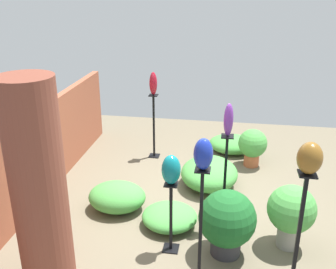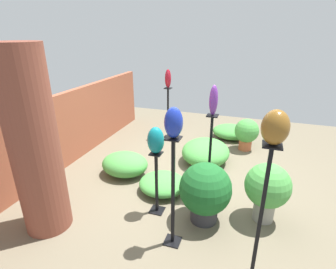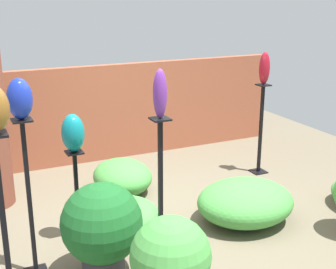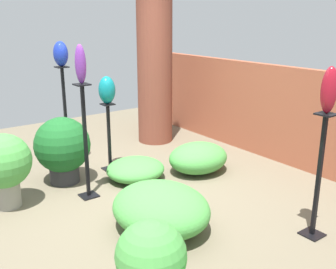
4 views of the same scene
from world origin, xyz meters
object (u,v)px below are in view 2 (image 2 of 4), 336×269
at_px(pedestal_teal, 157,186).
at_px(potted_plant_back_center, 205,191).
at_px(pedestal_cobalt, 173,198).
at_px(potted_plant_mid_right, 267,188).
at_px(pedestal_ruby, 168,116).
at_px(art_vase_bronze, 275,127).
at_px(art_vase_cobalt, 174,123).
at_px(art_vase_violet, 214,100).
at_px(brick_pillar, 34,145).
at_px(potted_plant_front_left, 247,132).
at_px(pedestal_bronze, 259,227).
at_px(art_vase_ruby, 168,79).
at_px(art_vase_teal, 156,140).
at_px(pedestal_violet, 209,161).

height_order(pedestal_teal, potted_plant_back_center, pedestal_teal).
height_order(pedestal_cobalt, potted_plant_mid_right, pedestal_cobalt).
height_order(pedestal_teal, pedestal_ruby, pedestal_ruby).
relative_size(potted_plant_mid_right, potted_plant_back_center, 0.99).
distance_m(art_vase_bronze, potted_plant_back_center, 1.66).
bearing_deg(art_vase_cobalt, art_vase_violet, -11.39).
xyz_separation_m(brick_pillar, potted_plant_front_left, (3.36, -2.36, -0.78)).
distance_m(pedestal_bronze, art_vase_ruby, 4.16).
relative_size(pedestal_ruby, potted_plant_mid_right, 1.45).
relative_size(art_vase_bronze, art_vase_ruby, 0.71).
distance_m(art_vase_bronze, art_vase_teal, 1.68).
bearing_deg(brick_pillar, pedestal_teal, -60.15).
distance_m(art_vase_ruby, potted_plant_mid_right, 3.41).
xyz_separation_m(art_vase_violet, potted_plant_back_center, (-0.58, -0.06, -1.09)).
xyz_separation_m(brick_pillar, art_vase_violet, (1.35, -1.91, 0.39)).
bearing_deg(pedestal_violet, potted_plant_mid_right, -109.61).
height_order(pedestal_cobalt, pedestal_bronze, pedestal_bronze).
distance_m(pedestal_ruby, art_vase_ruby, 0.88).
height_order(art_vase_bronze, art_vase_teal, art_vase_bronze).
bearing_deg(potted_plant_mid_right, pedestal_cobalt, 127.48).
bearing_deg(pedestal_bronze, art_vase_ruby, 30.96).
bearing_deg(art_vase_teal, pedestal_cobalt, -141.30).
relative_size(brick_pillar, pedestal_cobalt, 1.67).
bearing_deg(pedestal_violet, potted_plant_front_left, -12.77).
bearing_deg(art_vase_cobalt, pedestal_bronze, -106.94).
height_order(pedestal_teal, potted_plant_front_left, pedestal_teal).
xyz_separation_m(pedestal_bronze, pedestal_ruby, (3.52, 2.11, -0.18)).
distance_m(brick_pillar, potted_plant_mid_right, 3.02).
distance_m(brick_pillar, art_vase_bronze, 2.70).
bearing_deg(art_vase_bronze, pedestal_teal, 59.67).
distance_m(pedestal_teal, potted_plant_mid_right, 1.50).
height_order(pedestal_ruby, potted_plant_mid_right, pedestal_ruby).
bearing_deg(art_vase_cobalt, pedestal_violet, -11.39).
distance_m(pedestal_ruby, art_vase_violet, 2.72).
bearing_deg(potted_plant_front_left, potted_plant_back_center, 171.27).
relative_size(pedestal_bronze, art_vase_ruby, 3.79).
bearing_deg(art_vase_violet, pedestal_bronze, -152.76).
bearing_deg(pedestal_violet, pedestal_ruby, 33.30).
distance_m(pedestal_cobalt, art_vase_cobalt, 0.93).
bearing_deg(pedestal_violet, art_vase_bronze, -152.76).
relative_size(pedestal_bronze, art_vase_teal, 4.34).
relative_size(art_vase_teal, potted_plant_mid_right, 0.43).
bearing_deg(pedestal_ruby, potted_plant_mid_right, -137.25).
height_order(pedestal_ruby, potted_plant_back_center, pedestal_ruby).
relative_size(pedestal_violet, potted_plant_mid_right, 1.59).
bearing_deg(pedestal_teal, art_vase_cobalt, -141.30).
height_order(pedestal_teal, art_vase_bronze, art_vase_bronze).
xyz_separation_m(pedestal_violet, art_vase_ruby, (2.11, 1.39, 0.82)).
xyz_separation_m(art_vase_teal, potted_plant_front_left, (2.62, -1.08, -0.72)).
bearing_deg(potted_plant_front_left, pedestal_bronze, -175.47).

